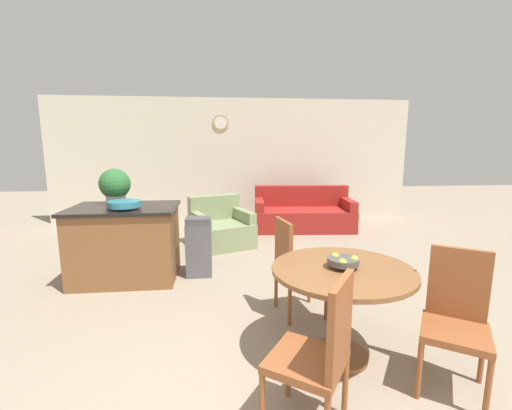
# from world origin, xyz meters

# --- Properties ---
(wall_back) EXTENTS (8.00, 0.09, 2.70)m
(wall_back) POSITION_xyz_m (-0.00, 6.38, 1.35)
(wall_back) COLOR beige
(wall_back) RESTS_ON ground_plane
(dining_table) EXTENTS (1.10, 1.10, 0.76)m
(dining_table) POSITION_xyz_m (0.60, 1.09, 0.59)
(dining_table) COLOR brown
(dining_table) RESTS_ON ground_plane
(dining_chair_near_left) EXTENTS (0.58, 0.58, 0.98)m
(dining_chair_near_left) POSITION_xyz_m (0.22, 0.41, 0.53)
(dining_chair_near_left) COLOR brown
(dining_chair_near_left) RESTS_ON ground_plane
(dining_chair_near_right) EXTENTS (0.58, 0.58, 0.98)m
(dining_chair_near_right) POSITION_xyz_m (1.29, 0.72, 0.53)
(dining_chair_near_right) COLOR brown
(dining_chair_near_right) RESTS_ON ground_plane
(dining_chair_far_side) EXTENTS (0.49, 0.49, 0.98)m
(dining_chair_far_side) POSITION_xyz_m (0.38, 1.85, 0.53)
(dining_chair_far_side) COLOR brown
(dining_chair_far_side) RESTS_ON ground_plane
(fruit_bowl) EXTENTS (0.24, 0.24, 0.10)m
(fruit_bowl) POSITION_xyz_m (0.60, 1.09, 0.81)
(fruit_bowl) COLOR #4C4742
(fruit_bowl) RESTS_ON dining_table
(kitchen_island) EXTENTS (1.29, 0.91, 0.94)m
(kitchen_island) POSITION_xyz_m (-1.53, 3.00, 0.47)
(kitchen_island) COLOR brown
(kitchen_island) RESTS_ON ground_plane
(teal_bowl) EXTENTS (0.39, 0.39, 0.10)m
(teal_bowl) POSITION_xyz_m (-1.47, 2.83, 0.99)
(teal_bowl) COLOR teal
(teal_bowl) RESTS_ON kitchen_island
(potted_plant) EXTENTS (0.39, 0.39, 0.46)m
(potted_plant) POSITION_xyz_m (-1.67, 3.20, 1.18)
(potted_plant) COLOR beige
(potted_plant) RESTS_ON kitchen_island
(trash_bin) EXTENTS (0.33, 0.27, 0.77)m
(trash_bin) POSITION_xyz_m (-0.62, 3.01, 0.38)
(trash_bin) COLOR #56565B
(trash_bin) RESTS_ON ground_plane
(couch) EXTENTS (2.03, 1.12, 0.85)m
(couch) POSITION_xyz_m (1.35, 5.37, 0.29)
(couch) COLOR maroon
(couch) RESTS_ON ground_plane
(armchair) EXTENTS (1.16, 1.15, 0.82)m
(armchair) POSITION_xyz_m (-0.33, 4.35, 0.28)
(armchair) COLOR gray
(armchair) RESTS_ON ground_plane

